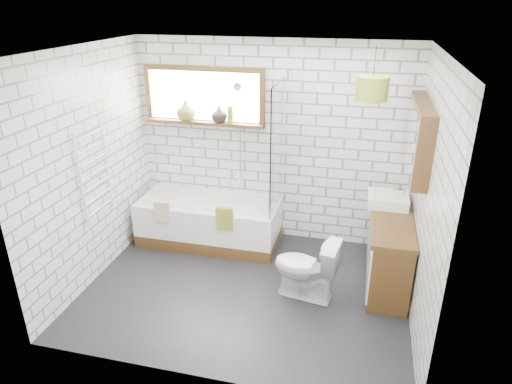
% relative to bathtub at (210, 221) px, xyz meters
% --- Properties ---
extents(floor, '(3.40, 2.60, 0.01)m').
position_rel_bathtub_xyz_m(floor, '(0.72, -0.91, -0.29)').
color(floor, black).
rests_on(floor, ground).
extents(ceiling, '(3.40, 2.60, 0.01)m').
position_rel_bathtub_xyz_m(ceiling, '(0.72, -0.91, 2.22)').
color(ceiling, white).
rests_on(ceiling, ground).
extents(wall_back, '(3.40, 0.01, 2.50)m').
position_rel_bathtub_xyz_m(wall_back, '(0.72, 0.39, 0.97)').
color(wall_back, white).
rests_on(wall_back, ground).
extents(wall_front, '(3.40, 0.01, 2.50)m').
position_rel_bathtub_xyz_m(wall_front, '(0.72, -2.22, 0.97)').
color(wall_front, white).
rests_on(wall_front, ground).
extents(wall_left, '(0.01, 2.60, 2.50)m').
position_rel_bathtub_xyz_m(wall_left, '(-0.99, -0.91, 0.97)').
color(wall_left, white).
rests_on(wall_left, ground).
extents(wall_right, '(0.01, 2.60, 2.50)m').
position_rel_bathtub_xyz_m(wall_right, '(2.42, -0.91, 0.97)').
color(wall_right, white).
rests_on(wall_right, ground).
extents(window, '(1.52, 0.16, 0.68)m').
position_rel_bathtub_xyz_m(window, '(-0.13, 0.35, 1.52)').
color(window, '#392310').
rests_on(window, wall_back).
extents(towel_radiator, '(0.06, 0.52, 1.00)m').
position_rel_bathtub_xyz_m(towel_radiator, '(-0.94, -0.91, 0.92)').
color(towel_radiator, white).
rests_on(towel_radiator, wall_left).
extents(mirror_cabinet, '(0.16, 1.20, 0.70)m').
position_rel_bathtub_xyz_m(mirror_cabinet, '(2.34, -0.31, 1.37)').
color(mirror_cabinet, '#392310').
rests_on(mirror_cabinet, wall_right).
extents(shower_riser, '(0.02, 0.02, 1.30)m').
position_rel_bathtub_xyz_m(shower_riser, '(0.32, 0.35, 1.07)').
color(shower_riser, silver).
rests_on(shower_riser, wall_back).
extents(bathtub, '(1.75, 0.77, 0.57)m').
position_rel_bathtub_xyz_m(bathtub, '(0.00, 0.00, 0.00)').
color(bathtub, white).
rests_on(bathtub, floor).
extents(shower_screen, '(0.02, 0.72, 1.50)m').
position_rel_bathtub_xyz_m(shower_screen, '(0.86, 0.00, 1.03)').
color(shower_screen, white).
rests_on(shower_screen, bathtub).
extents(towel_green, '(0.20, 0.05, 0.27)m').
position_rel_bathtub_xyz_m(towel_green, '(0.33, -0.39, 0.26)').
color(towel_green, olive).
rests_on(towel_green, bathtub).
extents(towel_beige, '(0.19, 0.05, 0.25)m').
position_rel_bathtub_xyz_m(towel_beige, '(-0.46, -0.39, 0.26)').
color(towel_beige, tan).
rests_on(towel_beige, bathtub).
extents(vanity, '(0.43, 1.34, 0.77)m').
position_rel_bathtub_xyz_m(vanity, '(2.20, -0.36, 0.10)').
color(vanity, '#392310').
rests_on(vanity, floor).
extents(basin, '(0.44, 0.38, 0.13)m').
position_rel_bathtub_xyz_m(basin, '(2.14, -0.05, 0.55)').
color(basin, white).
rests_on(basin, vanity).
extents(tap, '(0.03, 0.03, 0.16)m').
position_rel_bathtub_xyz_m(tap, '(2.30, -0.05, 0.61)').
color(tap, silver).
rests_on(tap, vanity).
extents(toilet, '(0.49, 0.73, 0.69)m').
position_rel_bathtub_xyz_m(toilet, '(1.36, -0.88, 0.06)').
color(toilet, white).
rests_on(toilet, floor).
extents(vase_olive, '(0.32, 0.32, 0.25)m').
position_rel_bathtub_xyz_m(vase_olive, '(-0.37, 0.32, 1.32)').
color(vase_olive, olive).
rests_on(vase_olive, window).
extents(vase_dark, '(0.21, 0.21, 0.20)m').
position_rel_bathtub_xyz_m(vase_dark, '(0.07, 0.32, 1.30)').
color(vase_dark, black).
rests_on(vase_dark, window).
extents(bottle, '(0.08, 0.08, 0.20)m').
position_rel_bathtub_xyz_m(bottle, '(0.21, 0.32, 1.30)').
color(bottle, olive).
rests_on(bottle, window).
extents(pendant, '(0.32, 0.32, 0.23)m').
position_rel_bathtub_xyz_m(pendant, '(1.85, -0.26, 1.82)').
color(pendant, olive).
rests_on(pendant, ceiling).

